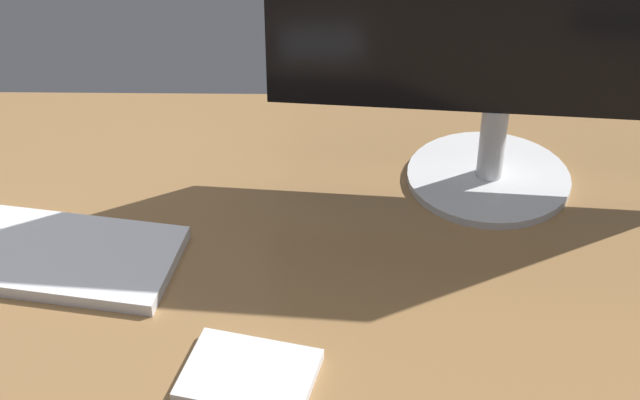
% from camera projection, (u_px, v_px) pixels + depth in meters
% --- Properties ---
extents(desk, '(1.40, 0.84, 0.02)m').
position_uv_depth(desk, '(302.00, 293.00, 1.15)').
color(desk, olive).
rests_on(desk, ground).
extents(notepad, '(0.15, 0.12, 0.01)m').
position_uv_depth(notepad, '(249.00, 376.00, 1.03)').
color(notepad, silver).
rests_on(notepad, desk).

